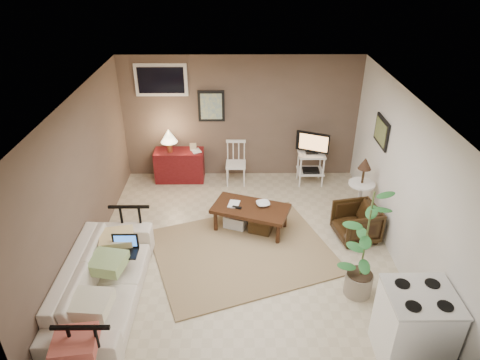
{
  "coord_description": "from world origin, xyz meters",
  "views": [
    {
      "loc": [
        -0.08,
        -5.21,
        4.16
      ],
      "look_at": [
        -0.03,
        0.35,
        1.05
      ],
      "focal_mm": 32.0,
      "sensor_mm": 36.0,
      "label": 1
    }
  ],
  "objects_px": {
    "tv_stand": "(311,157)",
    "potted_plant": "(366,242)",
    "stove": "(414,327)",
    "sofa": "(102,275)",
    "red_console": "(179,163)",
    "side_table": "(362,182)",
    "coffee_table": "(250,216)",
    "spindle_chair": "(236,164)",
    "armchair": "(357,221)"
  },
  "relations": [
    {
      "from": "red_console",
      "to": "spindle_chair",
      "type": "bearing_deg",
      "value": -5.66
    },
    {
      "from": "red_console",
      "to": "tv_stand",
      "type": "xyz_separation_m",
      "value": [
        2.56,
        -0.15,
        0.18
      ]
    },
    {
      "from": "coffee_table",
      "to": "sofa",
      "type": "xyz_separation_m",
      "value": [
        -1.94,
        -1.59,
        0.19
      ]
    },
    {
      "from": "sofa",
      "to": "armchair",
      "type": "relative_size",
      "value": 3.63
    },
    {
      "from": "tv_stand",
      "to": "stove",
      "type": "relative_size",
      "value": 1.11
    },
    {
      "from": "armchair",
      "to": "coffee_table",
      "type": "bearing_deg",
      "value": -109.69
    },
    {
      "from": "coffee_table",
      "to": "side_table",
      "type": "height_order",
      "value": "side_table"
    },
    {
      "from": "red_console",
      "to": "armchair",
      "type": "bearing_deg",
      "value": -32.62
    },
    {
      "from": "red_console",
      "to": "side_table",
      "type": "bearing_deg",
      "value": -23.5
    },
    {
      "from": "red_console",
      "to": "stove",
      "type": "relative_size",
      "value": 1.14
    },
    {
      "from": "stove",
      "to": "sofa",
      "type": "bearing_deg",
      "value": 166.31
    },
    {
      "from": "sofa",
      "to": "potted_plant",
      "type": "distance_m",
      "value": 3.37
    },
    {
      "from": "potted_plant",
      "to": "armchair",
      "type": "bearing_deg",
      "value": 77.95
    },
    {
      "from": "red_console",
      "to": "stove",
      "type": "xyz_separation_m",
      "value": [
        3.07,
        -4.18,
        0.1
      ]
    },
    {
      "from": "armchair",
      "to": "potted_plant",
      "type": "xyz_separation_m",
      "value": [
        -0.26,
        -1.24,
        0.54
      ]
    },
    {
      "from": "red_console",
      "to": "armchair",
      "type": "relative_size",
      "value": 1.72
    },
    {
      "from": "sofa",
      "to": "armchair",
      "type": "bearing_deg",
      "value": -69.36
    },
    {
      "from": "red_console",
      "to": "potted_plant",
      "type": "height_order",
      "value": "potted_plant"
    },
    {
      "from": "sofa",
      "to": "tv_stand",
      "type": "relative_size",
      "value": 2.17
    },
    {
      "from": "spindle_chair",
      "to": "side_table",
      "type": "xyz_separation_m",
      "value": [
        2.07,
        -1.28,
        0.32
      ]
    },
    {
      "from": "spindle_chair",
      "to": "potted_plant",
      "type": "bearing_deg",
      "value": -61.87
    },
    {
      "from": "sofa",
      "to": "spindle_chair",
      "type": "relative_size",
      "value": 2.74
    },
    {
      "from": "tv_stand",
      "to": "side_table",
      "type": "distance_m",
      "value": 1.4
    },
    {
      "from": "side_table",
      "to": "armchair",
      "type": "relative_size",
      "value": 1.82
    },
    {
      "from": "stove",
      "to": "red_console",
      "type": "bearing_deg",
      "value": 126.32
    },
    {
      "from": "tv_stand",
      "to": "coffee_table",
      "type": "bearing_deg",
      "value": -128.07
    },
    {
      "from": "spindle_chair",
      "to": "potted_plant",
      "type": "relative_size",
      "value": 0.52
    },
    {
      "from": "coffee_table",
      "to": "armchair",
      "type": "height_order",
      "value": "armchair"
    },
    {
      "from": "armchair",
      "to": "potted_plant",
      "type": "distance_m",
      "value": 1.38
    },
    {
      "from": "coffee_table",
      "to": "side_table",
      "type": "distance_m",
      "value": 1.92
    },
    {
      "from": "potted_plant",
      "to": "red_console",
      "type": "bearing_deg",
      "value": 130.98
    },
    {
      "from": "red_console",
      "to": "potted_plant",
      "type": "distance_m",
      "value": 4.23
    },
    {
      "from": "armchair",
      "to": "stove",
      "type": "xyz_separation_m",
      "value": [
        0.06,
        -2.25,
        0.16
      ]
    },
    {
      "from": "tv_stand",
      "to": "side_table",
      "type": "relative_size",
      "value": 0.92
    },
    {
      "from": "red_console",
      "to": "potted_plant",
      "type": "bearing_deg",
      "value": -49.02
    },
    {
      "from": "coffee_table",
      "to": "stove",
      "type": "xyz_separation_m",
      "value": [
        1.73,
        -2.49,
        0.22
      ]
    },
    {
      "from": "sofa",
      "to": "tv_stand",
      "type": "xyz_separation_m",
      "value": [
        3.15,
        3.14,
        0.11
      ]
    },
    {
      "from": "side_table",
      "to": "potted_plant",
      "type": "distance_m",
      "value": 1.84
    },
    {
      "from": "side_table",
      "to": "stove",
      "type": "height_order",
      "value": "side_table"
    },
    {
      "from": "coffee_table",
      "to": "armchair",
      "type": "xyz_separation_m",
      "value": [
        1.67,
        -0.24,
        0.06
      ]
    },
    {
      "from": "potted_plant",
      "to": "stove",
      "type": "relative_size",
      "value": 1.69
    },
    {
      "from": "red_console",
      "to": "spindle_chair",
      "type": "height_order",
      "value": "red_console"
    },
    {
      "from": "coffee_table",
      "to": "potted_plant",
      "type": "relative_size",
      "value": 0.83
    },
    {
      "from": "side_table",
      "to": "stove",
      "type": "relative_size",
      "value": 1.21
    },
    {
      "from": "spindle_chair",
      "to": "armchair",
      "type": "height_order",
      "value": "spindle_chair"
    },
    {
      "from": "side_table",
      "to": "armchair",
      "type": "distance_m",
      "value": 0.7
    },
    {
      "from": "spindle_chair",
      "to": "tv_stand",
      "type": "height_order",
      "value": "tv_stand"
    },
    {
      "from": "sofa",
      "to": "potted_plant",
      "type": "height_order",
      "value": "potted_plant"
    },
    {
      "from": "tv_stand",
      "to": "potted_plant",
      "type": "xyz_separation_m",
      "value": [
        0.19,
        -3.02,
        0.3
      ]
    },
    {
      "from": "coffee_table",
      "to": "armchair",
      "type": "relative_size",
      "value": 2.12
    }
  ]
}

